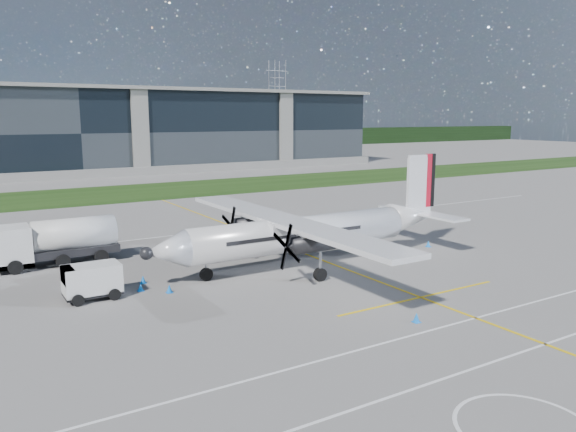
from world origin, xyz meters
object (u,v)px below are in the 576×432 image
Objects in this scene: fuel_tanker_truck at (47,243)px; safety_cone_stbdwing at (203,233)px; safety_cone_portwing at (416,318)px; pylon_east at (277,103)px; safety_cone_tail at (428,244)px; baggage_tug at (92,282)px; safety_cone_nose_stbd at (143,279)px; safety_cone_nose_port at (169,289)px; turboprop_aircraft at (310,213)px; ground_crew_person at (108,277)px; safety_cone_fwd at (141,287)px.

fuel_tanker_truck is 13.80m from safety_cone_stbdwing.
pylon_east is at bearing 61.82° from safety_cone_portwing.
safety_cone_tail is at bearing -116.17° from pylon_east.
baggage_tug is 6.71× the size of safety_cone_nose_stbd.
safety_cone_portwing is 1.00× the size of safety_cone_nose_port.
safety_cone_portwing is at bearing -56.76° from fuel_tanker_truck.
pylon_east reaches higher than turboprop_aircraft.
turboprop_aircraft is 14.24m from ground_crew_person.
safety_cone_tail is 1.00× the size of safety_cone_fwd.
baggage_tug reaches higher than safety_cone_stbdwing.
fuel_tanker_truck reaches higher than safety_cone_stbdwing.
turboprop_aircraft is 13.60m from safety_cone_stbdwing.
fuel_tanker_truck is at bearing 160.04° from safety_cone_tail.
safety_cone_nose_port and safety_cone_stbdwing have the same top height.
safety_cone_fwd is (-23.34, 0.64, 0.00)m from safety_cone_tail.
safety_cone_nose_port is at bearing -41.37° from safety_cone_fwd.
safety_cone_stbdwing is (-2.70, 12.86, -3.48)m from turboprop_aircraft.
turboprop_aircraft reaches higher than safety_cone_stbdwing.
baggage_tug is at bearing 178.50° from safety_cone_tail.
safety_cone_nose_port is (-94.18, -147.50, -14.75)m from pylon_east.
pylon_east is 1.21× the size of turboprop_aircraft.
safety_cone_tail is at bearing 42.69° from safety_cone_portwing.
pylon_east is at bearing 60.35° from turboprop_aircraft.
safety_cone_portwing is at bearing -118.18° from pylon_east.
fuel_tanker_truck is 17.25× the size of safety_cone_nose_port.
safety_cone_nose_stbd is at bearing 174.61° from safety_cone_tail.
pylon_east is 164.38m from safety_cone_tail.
safety_cone_tail is at bearing -5.39° from safety_cone_nose_stbd.
safety_cone_nose_port is (0.76, -2.71, 0.00)m from safety_cone_nose_stbd.
ground_crew_person reaches higher than safety_cone_fwd.
turboprop_aircraft is 49.70× the size of safety_cone_stbdwing.
safety_cone_stbdwing is at bearing 45.99° from baggage_tug.
safety_cone_nose_stbd is at bearing 172.17° from turboprop_aircraft.
fuel_tanker_truck is at bearing 96.04° from baggage_tug.
safety_cone_nose_port is 1.00× the size of safety_cone_fwd.
ground_crew_person is 3.66m from safety_cone_nose_port.
safety_cone_nose_stbd is 1.00× the size of safety_cone_fwd.
turboprop_aircraft is 15.24m from baggage_tug.
safety_cone_tail and safety_cone_stbdwing have the same top height.
turboprop_aircraft is at bearing -119.65° from pylon_east.
turboprop_aircraft is at bearing -7.83° from safety_cone_nose_stbd.
safety_cone_nose_stbd is at bearing 125.15° from safety_cone_portwing.
ground_crew_person is at bearing 133.09° from safety_cone_portwing.
fuel_tanker_truck is (-15.96, 9.29, -2.11)m from turboprop_aircraft.
pylon_east reaches higher than safety_cone_nose_stbd.
ground_crew_person is (1.03, 0.52, -0.00)m from baggage_tug.
fuel_tanker_truck is 4.30× the size of ground_crew_person.
safety_cone_portwing and safety_cone_nose_stbd have the same top height.
pylon_east is at bearing 54.09° from fuel_tanker_truck.
safety_cone_nose_port is at bearing -74.42° from safety_cone_nose_stbd.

